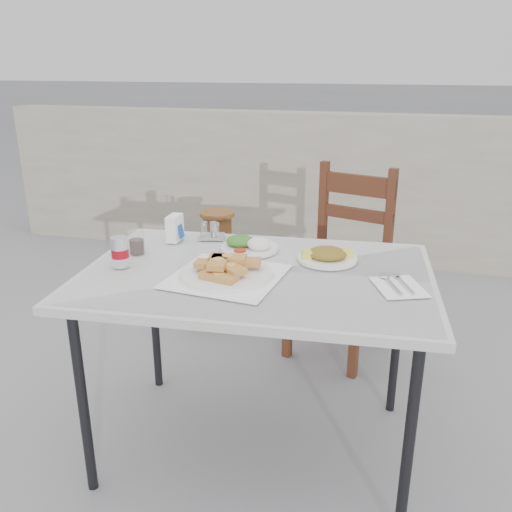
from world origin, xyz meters
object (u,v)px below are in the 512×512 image
(terracotta_urn, at_px, (219,271))
(salad_rice_plate, at_px, (249,245))
(chair, at_px, (342,260))
(soda_can, at_px, (120,252))
(cafe_table, at_px, (257,284))
(napkin_holder, at_px, (175,228))
(salad_chopped_plate, at_px, (327,255))
(pide_plate, at_px, (226,268))
(cola_glass, at_px, (137,243))
(condiment_caddy, at_px, (212,232))

(terracotta_urn, bearing_deg, salad_rice_plate, -62.92)
(chair, distance_m, terracotta_urn, 0.83)
(soda_can, distance_m, terracotta_urn, 1.34)
(cafe_table, relative_size, napkin_holder, 12.02)
(soda_can, bearing_deg, salad_chopped_plate, 20.13)
(pide_plate, distance_m, napkin_holder, 0.51)
(cafe_table, bearing_deg, cola_glass, 173.17)
(pide_plate, height_order, condiment_caddy, same)
(pide_plate, relative_size, chair, 0.41)
(pide_plate, distance_m, condiment_caddy, 0.48)
(chair, xyz_separation_m, terracotta_urn, (-0.79, 0.17, -0.21))
(pide_plate, height_order, salad_chopped_plate, pide_plate)
(cola_glass, distance_m, napkin_holder, 0.22)
(cafe_table, xyz_separation_m, napkin_holder, (-0.45, 0.26, 0.12))
(cola_glass, xyz_separation_m, condiment_caddy, (0.24, 0.27, -0.02))
(cola_glass, bearing_deg, terracotta_urn, 90.67)
(salad_rice_plate, distance_m, condiment_caddy, 0.24)
(salad_rice_plate, xyz_separation_m, salad_chopped_plate, (0.34, -0.04, -0.00))
(cafe_table, xyz_separation_m, condiment_caddy, (-0.30, 0.34, 0.08))
(terracotta_urn, bearing_deg, napkin_holder, -83.25)
(cafe_table, xyz_separation_m, chair, (0.23, 0.95, -0.22))
(terracotta_urn, bearing_deg, cafe_table, -63.74)
(salad_rice_plate, distance_m, salad_chopped_plate, 0.35)
(condiment_caddy, bearing_deg, soda_can, -117.26)
(terracotta_urn, bearing_deg, chair, -12.31)
(pide_plate, height_order, cola_glass, cola_glass)
(napkin_holder, bearing_deg, pide_plate, -45.26)
(napkin_holder, bearing_deg, condiment_caddy, 26.74)
(salad_chopped_plate, xyz_separation_m, napkin_holder, (-0.70, 0.07, 0.04))
(salad_rice_plate, bearing_deg, terracotta_urn, 117.08)
(pide_plate, bearing_deg, cola_glass, 160.75)
(cafe_table, distance_m, soda_can, 0.55)
(napkin_holder, xyz_separation_m, chair, (0.68, 0.69, -0.33))
(salad_chopped_plate, xyz_separation_m, soda_can, (-0.78, -0.28, 0.04))
(pide_plate, relative_size, salad_rice_plate, 1.75)
(salad_rice_plate, height_order, napkin_holder, napkin_holder)
(cafe_table, relative_size, salad_rice_plate, 5.71)
(soda_can, relative_size, condiment_caddy, 0.92)
(pide_plate, xyz_separation_m, soda_can, (-0.44, -0.01, 0.02))
(pide_plate, xyz_separation_m, salad_rice_plate, (-0.00, 0.32, -0.01))
(cola_glass, distance_m, chair, 1.22)
(pide_plate, bearing_deg, salad_rice_plate, 90.68)
(salad_chopped_plate, height_order, napkin_holder, napkin_holder)
(condiment_caddy, distance_m, terracotta_urn, 0.97)
(condiment_caddy, height_order, chair, chair)
(salad_chopped_plate, bearing_deg, pide_plate, -140.61)
(pide_plate, bearing_deg, salad_chopped_plate, 39.39)
(salad_chopped_plate, height_order, chair, chair)
(cafe_table, height_order, condiment_caddy, condiment_caddy)
(soda_can, height_order, cola_glass, soda_can)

